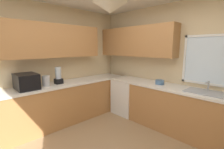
% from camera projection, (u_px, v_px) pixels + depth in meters
% --- Properties ---
extents(room_shell, '(4.05, 3.85, 2.64)m').
position_uv_depth(room_shell, '(116.00, 42.00, 2.69)').
color(room_shell, beige).
rests_on(room_shell, ground_plane).
extents(counter_run_left, '(0.65, 3.46, 0.89)m').
position_uv_depth(counter_run_left, '(59.00, 104.00, 3.48)').
color(counter_run_left, '#AD7542').
rests_on(counter_run_left, ground_plane).
extents(counter_run_back, '(3.14, 0.65, 0.89)m').
position_uv_depth(counter_run_back, '(174.00, 108.00, 3.21)').
color(counter_run_back, '#AD7542').
rests_on(counter_run_back, ground_plane).
extents(dishwasher, '(0.60, 0.60, 0.85)m').
position_uv_depth(dishwasher, '(127.00, 97.00, 4.05)').
color(dishwasher, white).
rests_on(dishwasher, ground_plane).
extents(microwave, '(0.48, 0.36, 0.29)m').
position_uv_depth(microwave, '(26.00, 81.00, 2.97)').
color(microwave, black).
rests_on(microwave, counter_run_left).
extents(kettle, '(0.15, 0.15, 0.21)m').
position_uv_depth(kettle, '(46.00, 81.00, 3.21)').
color(kettle, '#B7B7BC').
rests_on(kettle, counter_run_left).
extents(sink_assembly, '(0.62, 0.40, 0.19)m').
position_uv_depth(sink_assembly, '(205.00, 92.00, 2.76)').
color(sink_assembly, '#9EA0A5').
rests_on(sink_assembly, counter_run_back).
extents(bowl, '(0.18, 0.18, 0.09)m').
position_uv_depth(bowl, '(160.00, 82.00, 3.37)').
color(bowl, '#4C7099').
rests_on(bowl, counter_run_back).
extents(blender_appliance, '(0.15, 0.15, 0.36)m').
position_uv_depth(blender_appliance, '(58.00, 76.00, 3.40)').
color(blender_appliance, black).
rests_on(blender_appliance, counter_run_left).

